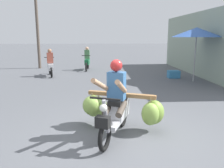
# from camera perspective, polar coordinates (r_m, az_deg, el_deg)

# --- Properties ---
(ground_plane) EXTENTS (120.00, 120.00, 0.00)m
(ground_plane) POSITION_cam_1_polar(r_m,az_deg,el_deg) (4.80, 3.59, -13.22)
(ground_plane) COLOR #56595E
(motorbike_main_loaded) EXTENTS (1.85, 1.79, 1.58)m
(motorbike_main_loaded) POSITION_cam_1_polar(r_m,az_deg,el_deg) (4.95, 1.24, -5.69)
(motorbike_main_loaded) COLOR black
(motorbike_main_loaded) RESTS_ON ground
(motorbike_distant_ahead_left) EXTENTS (0.64, 1.58, 1.40)m
(motorbike_distant_ahead_left) POSITION_cam_1_polar(r_m,az_deg,el_deg) (12.25, -14.96, 4.50)
(motorbike_distant_ahead_left) COLOR black
(motorbike_distant_ahead_left) RESTS_ON ground
(motorbike_distant_ahead_right) EXTENTS (0.50, 1.62, 1.40)m
(motorbike_distant_ahead_right) POSITION_cam_1_polar(r_m,az_deg,el_deg) (14.12, -6.14, 5.73)
(motorbike_distant_ahead_right) COLOR black
(motorbike_distant_ahead_right) RESTS_ON ground
(market_umbrella_near_shop) EXTENTS (2.18, 2.18, 2.40)m
(market_umbrella_near_shop) POSITION_cam_1_polar(r_m,az_deg,el_deg) (11.01, 20.16, 11.88)
(market_umbrella_near_shop) COLOR #99999E
(market_umbrella_near_shop) RESTS_ON ground
(produce_crate) EXTENTS (0.56, 0.40, 0.36)m
(produce_crate) POSITION_cam_1_polar(r_m,az_deg,el_deg) (11.81, 14.94, 2.34)
(produce_crate) COLOR teal
(produce_crate) RESTS_ON ground
(utility_pole) EXTENTS (0.18, 0.18, 6.35)m
(utility_pole) POSITION_cam_1_polar(r_m,az_deg,el_deg) (15.53, -18.06, 15.41)
(utility_pole) COLOR brown
(utility_pole) RESTS_ON ground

